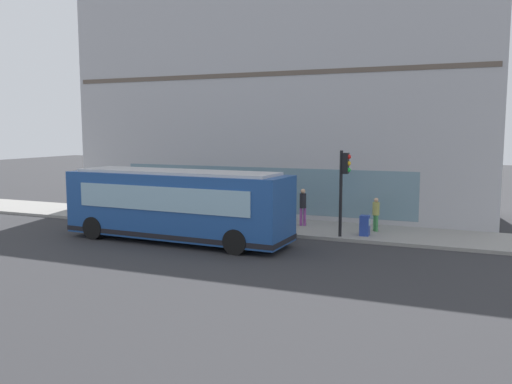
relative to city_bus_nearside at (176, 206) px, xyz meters
name	(u,v)px	position (x,y,z in m)	size (l,w,h in m)	color
ground	(200,243)	(0.02, -1.13, -1.55)	(120.00, 120.00, 0.00)	#2D2D30
sidewalk_curb	(244,224)	(4.61, -1.13, -1.48)	(3.99, 40.00, 0.15)	gray
building_corner	(281,92)	(9.99, -1.13, 5.41)	(6.81, 23.55, 13.94)	#A8A8AD
city_bus_nearside	(176,206)	(0.00, 0.00, 0.00)	(2.90, 10.12, 3.07)	#1E478C
traffic_light_near_corner	(344,177)	(3.03, -6.55, 1.22)	(0.32, 0.49, 3.76)	black
fire_hydrant	(282,217)	(4.83, -3.06, -1.04)	(0.35, 0.35, 0.74)	gold
pedestrian_walking_along_curb	(303,204)	(4.91, -4.12, -0.36)	(0.32, 0.32, 1.80)	#8C3F8C
pedestrian_near_hydrant	(376,212)	(4.83, -7.65, -0.52)	(0.32, 0.32, 1.55)	#3F8C4C
pedestrian_near_building_entrance	(199,201)	(4.61, 1.43, -0.45)	(0.32, 0.32, 1.67)	black
pedestrian_by_light_pole	(134,198)	(4.24, 5.26, -0.44)	(0.32, 0.32, 1.68)	#B23338
newspaper_vending_box	(365,225)	(3.61, -7.39, -0.95)	(0.44, 0.42, 0.90)	#263F99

